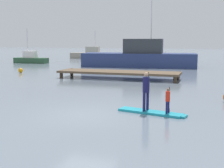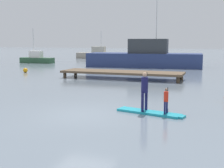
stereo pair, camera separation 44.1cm
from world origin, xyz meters
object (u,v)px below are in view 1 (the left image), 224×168
paddleboard_near (152,112)px  fishing_boat_green_midground (31,59)px  mooring_buoy_near (21,70)px  paddler_child_solo (168,99)px  paddler_adult (146,89)px  fishing_boat_white_large (140,57)px  trawler_grey_distant (91,54)px

paddleboard_near → fishing_boat_green_midground: fishing_boat_green_midground is taller
mooring_buoy_near → paddler_child_solo: bearing=-39.2°
fishing_boat_green_midground → paddler_adult: bearing=-48.9°
fishing_boat_green_midground → mooring_buoy_near: fishing_boat_green_midground is taller
mooring_buoy_near → fishing_boat_white_large: bearing=47.9°
mooring_buoy_near → paddler_adult: bearing=-40.5°
paddleboard_near → paddler_child_solo: (0.72, -0.16, 0.67)m
fishing_boat_white_large → trawler_grey_distant: size_ratio=1.86×
fishing_boat_white_large → trawler_grey_distant: (-12.82, 15.69, -0.43)m
mooring_buoy_near → paddleboard_near: bearing=-40.1°
fishing_boat_white_large → paddler_adult: bearing=-76.4°
paddler_adult → paddler_child_solo: size_ratio=1.52×
paddler_adult → fishing_boat_white_large: bearing=103.6°
paddler_child_solo → trawler_grey_distant: (-19.70, 40.16, 0.05)m
paddler_adult → fishing_boat_white_large: size_ratio=0.12×
paddleboard_near → paddler_adult: (-0.29, 0.07, 1.04)m
paddler_child_solo → trawler_grey_distant: size_ratio=0.15×
paddleboard_near → paddler_adult: paddler_adult is taller
paddler_child_solo → fishing_boat_green_midground: size_ratio=0.22×
paddler_adult → fishing_boat_green_midground: size_ratio=0.34×
paddler_adult → fishing_boat_green_midground: (-22.39, 25.70, -0.47)m
fishing_boat_white_large → fishing_boat_green_midground: bearing=174.9°
fishing_boat_green_midground → trawler_grey_distant: 14.70m
fishing_boat_green_midground → mooring_buoy_near: size_ratio=10.91×
paddleboard_near → fishing_boat_green_midground: (-22.68, 25.78, 0.57)m
fishing_boat_white_large → fishing_boat_green_midground: 16.59m
paddler_child_solo → fishing_boat_white_large: fishing_boat_white_large is taller
paddler_child_solo → mooring_buoy_near: bearing=140.8°
paddler_child_solo → trawler_grey_distant: trawler_grey_distant is taller
trawler_grey_distant → mooring_buoy_near: (3.01, -26.55, -0.54)m
paddler_adult → trawler_grey_distant: (-18.70, 39.93, -0.32)m
paddler_adult → trawler_grey_distant: bearing=115.1°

